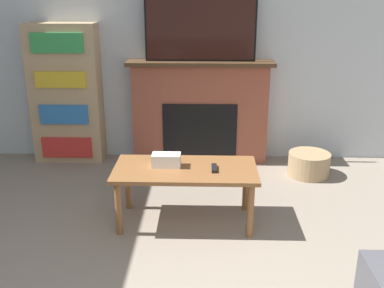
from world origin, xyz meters
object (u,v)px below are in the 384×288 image
object	(u,v)px
fireplace	(200,112)
storage_basket	(309,164)
tv	(201,27)
bookshelf	(66,94)
coffee_table	(185,175)

from	to	relation	value
fireplace	storage_basket	xyz separation A→B (m)	(1.08, -0.39, -0.42)
tv	fireplace	bearing A→B (deg)	90.00
bookshelf	storage_basket	bearing A→B (deg)	-8.49
bookshelf	storage_basket	size ratio (longest dim) A/B	3.54
fireplace	bookshelf	distance (m)	1.40
tv	coffee_table	size ratio (longest dim) A/B	1.00
coffee_table	storage_basket	world-z (taller)	coffee_table
fireplace	storage_basket	size ratio (longest dim) A/B	3.68
storage_basket	coffee_table	bearing A→B (deg)	-140.79
tv	bookshelf	xyz separation A→B (m)	(-1.39, -0.00, -0.68)
tv	storage_basket	distance (m)	1.72
fireplace	tv	xyz separation A→B (m)	(-0.00, -0.02, 0.86)
fireplace	bookshelf	bearing A→B (deg)	-179.04
coffee_table	storage_basket	distance (m)	1.54
tv	storage_basket	size ratio (longest dim) A/B	2.70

